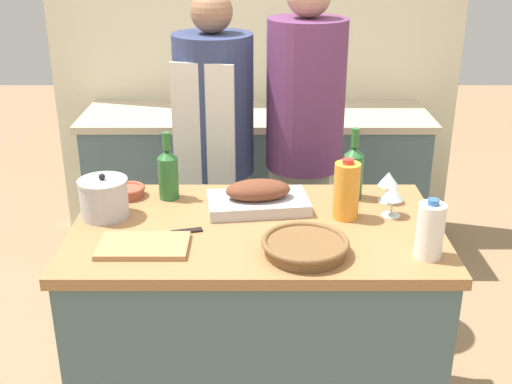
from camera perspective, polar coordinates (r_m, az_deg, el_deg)
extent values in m
cube|color=#4C666B|center=(2.55, -0.01, -12.60)|extent=(1.28, 0.75, 0.87)
cube|color=#A37042|center=(2.32, -0.01, -3.39)|extent=(1.32, 0.77, 0.04)
cube|color=#4C666B|center=(3.92, 0.04, 0.52)|extent=(1.96, 0.58, 0.85)
cube|color=beige|center=(3.78, 0.04, 6.79)|extent=(2.02, 0.60, 0.04)
cube|color=beige|center=(4.03, 0.05, 13.68)|extent=(2.52, 0.10, 2.55)
cube|color=#BCBCC1|center=(2.43, 0.19, -1.01)|extent=(0.40, 0.26, 0.04)
ellipsoid|color=brown|center=(2.41, 0.19, 0.18)|extent=(0.26, 0.16, 0.08)
cylinder|color=brown|center=(2.11, 4.36, -4.98)|extent=(0.27, 0.27, 0.04)
torus|color=brown|center=(2.10, 4.38, -4.47)|extent=(0.29, 0.29, 0.02)
cube|color=#AD7F51|center=(2.18, -9.99, -4.71)|extent=(0.30, 0.19, 0.02)
cylinder|color=#B7B7BC|center=(2.42, -13.34, -0.66)|extent=(0.18, 0.18, 0.13)
cylinder|color=#B7B7BC|center=(2.39, -13.50, 0.94)|extent=(0.18, 0.18, 0.01)
sphere|color=black|center=(2.38, -13.54, 1.34)|extent=(0.02, 0.02, 0.02)
cylinder|color=#A84C38|center=(2.59, -11.26, -0.02)|extent=(0.12, 0.12, 0.03)
torus|color=#A84C38|center=(2.59, -11.29, 0.34)|extent=(0.13, 0.13, 0.02)
cylinder|color=orange|center=(2.35, 8.04, 0.09)|extent=(0.09, 0.09, 0.21)
cylinder|color=red|center=(2.31, 8.20, 2.72)|extent=(0.04, 0.04, 0.02)
cylinder|color=white|center=(2.13, 15.21, -3.37)|extent=(0.09, 0.09, 0.18)
cylinder|color=#3360B2|center=(2.09, 15.49, -0.88)|extent=(0.04, 0.04, 0.02)
cylinder|color=#28662D|center=(2.53, -7.78, 1.24)|extent=(0.08, 0.08, 0.17)
cone|color=#28662D|center=(2.49, -7.90, 3.37)|extent=(0.08, 0.08, 0.03)
cylinder|color=#28662D|center=(2.48, -7.96, 4.49)|extent=(0.03, 0.03, 0.07)
cylinder|color=#28662D|center=(2.53, 8.61, 1.36)|extent=(0.08, 0.08, 0.18)
cone|color=#28662D|center=(2.50, 8.75, 3.61)|extent=(0.08, 0.08, 0.03)
cylinder|color=#28662D|center=(2.48, 8.83, 4.79)|extent=(0.03, 0.03, 0.07)
cylinder|color=silver|center=(2.55, 11.54, -0.81)|extent=(0.07, 0.07, 0.00)
cylinder|color=silver|center=(2.54, 11.60, -0.09)|extent=(0.01, 0.01, 0.07)
cone|color=silver|center=(2.51, 11.70, 1.16)|extent=(0.08, 0.08, 0.05)
cylinder|color=silver|center=(2.43, 11.90, -2.04)|extent=(0.07, 0.07, 0.00)
cylinder|color=silver|center=(2.42, 11.97, -1.32)|extent=(0.01, 0.01, 0.06)
cone|color=silver|center=(2.39, 12.08, -0.03)|extent=(0.08, 0.08, 0.05)
cube|color=#B7B7BC|center=(2.26, -9.90, -3.89)|extent=(0.18, 0.08, 0.01)
cube|color=black|center=(2.27, -6.21, -3.49)|extent=(0.12, 0.06, 0.01)
cylinder|color=#234C28|center=(3.78, 3.50, 8.24)|extent=(0.06, 0.06, 0.15)
cylinder|color=black|center=(3.76, 3.53, 9.49)|extent=(0.03, 0.03, 0.02)
cylinder|color=#B28E2D|center=(3.66, 5.23, 7.63)|extent=(0.07, 0.07, 0.14)
cylinder|color=black|center=(3.64, 5.27, 8.82)|extent=(0.03, 0.03, 0.02)
cube|color=beige|center=(3.32, -3.41, -4.48)|extent=(0.34, 0.27, 0.79)
cylinder|color=navy|center=(3.05, -3.73, 7.74)|extent=(0.37, 0.37, 0.66)
sphere|color=#996B4C|center=(2.97, -3.94, 15.71)|extent=(0.19, 0.19, 0.19)
cube|color=silver|center=(2.95, -4.60, 3.32)|extent=(0.29, 0.08, 0.84)
cube|color=beige|center=(3.28, 4.08, -4.45)|extent=(0.34, 0.28, 0.83)
cylinder|color=#663360|center=(3.01, 4.48, 8.59)|extent=(0.37, 0.37, 0.69)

